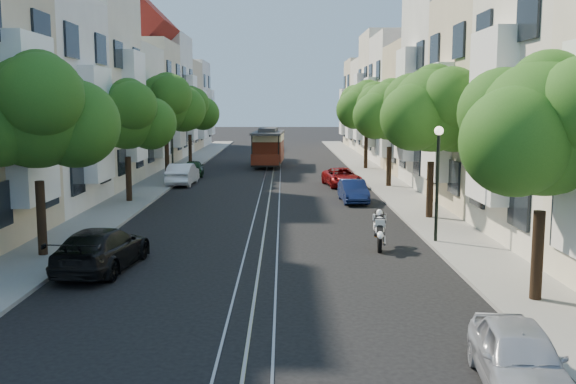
{
  "coord_description": "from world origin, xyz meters",
  "views": [
    {
      "loc": [
        0.76,
        -18.81,
        5.04
      ],
      "look_at": [
        0.94,
        5.09,
        1.78
      ],
      "focal_mm": 40.0,
      "sensor_mm": 36.0,
      "label": 1
    }
  ],
  "objects_px": {
    "cable_car": "(269,145)",
    "parked_car_w_near": "(102,249)",
    "tree_e_a": "(547,131)",
    "tree_w_c": "(166,104)",
    "lamp_east": "(438,166)",
    "parked_car_w_far": "(194,168)",
    "tree_e_b": "(434,112)",
    "parked_car_e_mid": "(353,191)",
    "parked_car_w_mid": "(183,174)",
    "parked_car_e_far": "(342,177)",
    "sportbike_rider": "(379,227)",
    "tree_w_d": "(190,110)",
    "lamp_west": "(172,139)",
    "tree_w_a": "(38,114)",
    "tree_e_c": "(391,112)",
    "tree_w_b": "(128,117)",
    "parked_car_e_near": "(519,357)",
    "tree_e_d": "(367,107)"
  },
  "relations": [
    {
      "from": "tree_e_a",
      "to": "tree_w_c",
      "type": "xyz_separation_m",
      "value": [
        -14.4,
        28.0,
        0.67
      ]
    },
    {
      "from": "tree_w_d",
      "to": "parked_car_w_mid",
      "type": "xyz_separation_m",
      "value": [
        1.54,
        -14.48,
        -3.91
      ]
    },
    {
      "from": "tree_w_b",
      "to": "cable_car",
      "type": "distance_m",
      "value": 21.2
    },
    {
      "from": "lamp_east",
      "to": "tree_w_d",
      "type": "bearing_deg",
      "value": 112.8
    },
    {
      "from": "tree_w_d",
      "to": "sportbike_rider",
      "type": "height_order",
      "value": "tree_w_d"
    },
    {
      "from": "tree_w_d",
      "to": "lamp_east",
      "type": "xyz_separation_m",
      "value": [
        13.44,
        -31.98,
        -1.75
      ]
    },
    {
      "from": "parked_car_w_near",
      "to": "parked_car_w_mid",
      "type": "xyz_separation_m",
      "value": [
        -0.8,
        21.08,
        0.03
      ]
    },
    {
      "from": "tree_w_d",
      "to": "tree_w_b",
      "type": "bearing_deg",
      "value": -90.0
    },
    {
      "from": "tree_e_a",
      "to": "parked_car_w_near",
      "type": "relative_size",
      "value": 1.37
    },
    {
      "from": "parked_car_w_far",
      "to": "sportbike_rider",
      "type": "bearing_deg",
      "value": 107.5
    },
    {
      "from": "tree_w_a",
      "to": "parked_car_e_near",
      "type": "xyz_separation_m",
      "value": [
        12.07,
        -9.98,
        -4.13
      ]
    },
    {
      "from": "tree_e_a",
      "to": "parked_car_w_far",
      "type": "distance_m",
      "value": 32.42
    },
    {
      "from": "sportbike_rider",
      "to": "cable_car",
      "type": "height_order",
      "value": "cable_car"
    },
    {
      "from": "parked_car_w_far",
      "to": "lamp_west",
      "type": "bearing_deg",
      "value": 75.9
    },
    {
      "from": "tree_e_d",
      "to": "parked_car_w_near",
      "type": "distance_m",
      "value": 33.12
    },
    {
      "from": "tree_w_b",
      "to": "parked_car_w_far",
      "type": "bearing_deg",
      "value": 82.99
    },
    {
      "from": "lamp_east",
      "to": "cable_car",
      "type": "xyz_separation_m",
      "value": [
        -6.75,
        29.91,
        -1.14
      ]
    },
    {
      "from": "sportbike_rider",
      "to": "parked_car_e_mid",
      "type": "distance_m",
      "value": 10.88
    },
    {
      "from": "tree_e_a",
      "to": "tree_w_a",
      "type": "height_order",
      "value": "tree_w_a"
    },
    {
      "from": "parked_car_e_near",
      "to": "parked_car_e_mid",
      "type": "distance_m",
      "value": 22.15
    },
    {
      "from": "tree_e_c",
      "to": "cable_car",
      "type": "distance_m",
      "value": 16.18
    },
    {
      "from": "tree_w_d",
      "to": "parked_car_e_mid",
      "type": "height_order",
      "value": "tree_w_d"
    },
    {
      "from": "tree_w_d",
      "to": "cable_car",
      "type": "bearing_deg",
      "value": -17.17
    },
    {
      "from": "tree_w_d",
      "to": "parked_car_w_near",
      "type": "bearing_deg",
      "value": -86.23
    },
    {
      "from": "tree_e_c",
      "to": "cable_car",
      "type": "xyz_separation_m",
      "value": [
        -7.71,
        13.93,
        -2.89
      ]
    },
    {
      "from": "tree_w_d",
      "to": "parked_car_e_near",
      "type": "xyz_separation_m",
      "value": [
        12.07,
        -43.98,
        -4.0
      ]
    },
    {
      "from": "tree_w_c",
      "to": "parked_car_w_mid",
      "type": "distance_m",
      "value": 5.8
    },
    {
      "from": "tree_w_c",
      "to": "tree_w_b",
      "type": "bearing_deg",
      "value": -90.0
    },
    {
      "from": "tree_e_b",
      "to": "sportbike_rider",
      "type": "height_order",
      "value": "tree_e_b"
    },
    {
      "from": "tree_e_c",
      "to": "cable_car",
      "type": "bearing_deg",
      "value": 118.95
    },
    {
      "from": "tree_w_c",
      "to": "parked_car_e_far",
      "type": "relative_size",
      "value": 1.72
    },
    {
      "from": "tree_w_a",
      "to": "cable_car",
      "type": "bearing_deg",
      "value": 78.16
    },
    {
      "from": "parked_car_w_near",
      "to": "parked_car_w_mid",
      "type": "relative_size",
      "value": 1.09
    },
    {
      "from": "tree_e_c",
      "to": "lamp_west",
      "type": "bearing_deg",
      "value": 171.51
    },
    {
      "from": "tree_e_b",
      "to": "lamp_east",
      "type": "xyz_separation_m",
      "value": [
        -0.96,
        -4.98,
        -1.89
      ]
    },
    {
      "from": "tree_w_d",
      "to": "tree_w_c",
      "type": "bearing_deg",
      "value": -90.0
    },
    {
      "from": "parked_car_w_mid",
      "to": "parked_car_w_near",
      "type": "bearing_deg",
      "value": 94.19
    },
    {
      "from": "tree_e_b",
      "to": "parked_car_w_near",
      "type": "distance_m",
      "value": 15.33
    },
    {
      "from": "cable_car",
      "to": "parked_car_w_near",
      "type": "relative_size",
      "value": 1.67
    },
    {
      "from": "tree_e_a",
      "to": "lamp_east",
      "type": "height_order",
      "value": "tree_e_a"
    },
    {
      "from": "parked_car_e_far",
      "to": "sportbike_rider",
      "type": "bearing_deg",
      "value": -98.68
    },
    {
      "from": "tree_w_c",
      "to": "parked_car_e_mid",
      "type": "distance_m",
      "value": 16.45
    },
    {
      "from": "lamp_east",
      "to": "parked_car_e_far",
      "type": "bearing_deg",
      "value": 96.51
    },
    {
      "from": "tree_e_b",
      "to": "parked_car_e_mid",
      "type": "xyz_separation_m",
      "value": [
        -2.86,
        5.17,
        -4.15
      ]
    },
    {
      "from": "cable_car",
      "to": "parked_car_w_far",
      "type": "distance_m",
      "value": 9.1
    },
    {
      "from": "tree_w_b",
      "to": "cable_car",
      "type": "relative_size",
      "value": 0.82
    },
    {
      "from": "tree_e_a",
      "to": "lamp_east",
      "type": "bearing_deg",
      "value": 97.79
    },
    {
      "from": "tree_e_a",
      "to": "parked_car_w_mid",
      "type": "bearing_deg",
      "value": 117.68
    },
    {
      "from": "lamp_west",
      "to": "parked_car_w_mid",
      "type": "xyz_separation_m",
      "value": [
        0.7,
        -0.51,
        -2.16
      ]
    },
    {
      "from": "parked_car_e_near",
      "to": "cable_car",
      "type": "bearing_deg",
      "value": 104.0
    }
  ]
}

